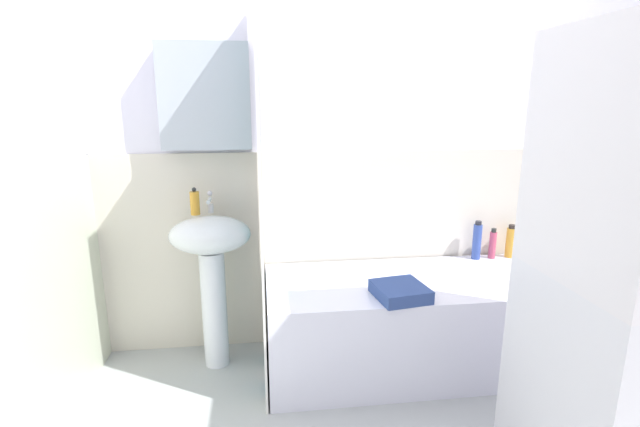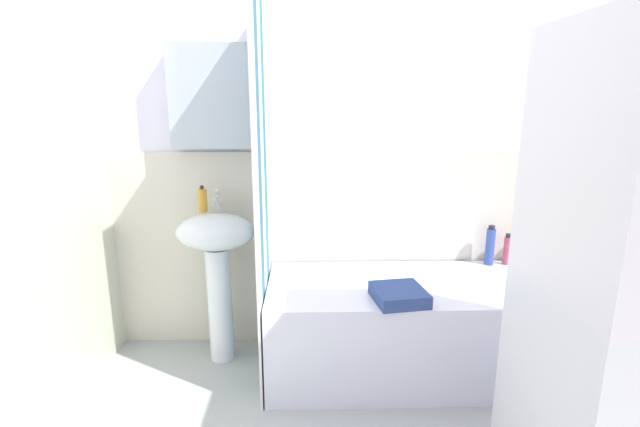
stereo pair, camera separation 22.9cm
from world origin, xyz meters
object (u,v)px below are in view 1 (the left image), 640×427
object	(u,v)px
sink	(211,258)
shampoo_bottle	(511,242)
soap_dispenser	(195,203)
bathtub	(412,322)
towel_folded	(400,291)
conditioner_bottle	(493,244)
lotion_bottle	(477,241)
washer_dryer_stack	(640,280)

from	to	relation	value
sink	shampoo_bottle	size ratio (longest dim) A/B	4.17
soap_dispenser	bathtub	distance (m)	1.39
sink	towel_folded	xyz separation A→B (m)	(0.96, -0.38, -0.09)
conditioner_bottle	lotion_bottle	world-z (taller)	lotion_bottle
shampoo_bottle	lotion_bottle	bearing A→B (deg)	-178.84
sink	bathtub	world-z (taller)	sink
shampoo_bottle	towel_folded	world-z (taller)	shampoo_bottle
soap_dispenser	towel_folded	xyz separation A→B (m)	(1.04, -0.44, -0.39)
sink	washer_dryer_stack	distance (m)	1.95
washer_dryer_stack	sink	bearing A→B (deg)	146.30
sink	soap_dispenser	xyz separation A→B (m)	(-0.08, 0.06, 0.30)
sink	lotion_bottle	xyz separation A→B (m)	(1.61, 0.13, -0.00)
soap_dispenser	towel_folded	bearing A→B (deg)	-23.12
soap_dispenser	shampoo_bottle	world-z (taller)	soap_dispenser
conditioner_bottle	washer_dryer_stack	distance (m)	1.23
sink	lotion_bottle	size ratio (longest dim) A/B	3.61
towel_folded	bathtub	bearing A→B (deg)	55.80
sink	washer_dryer_stack	bearing A→B (deg)	-33.70
bathtub	conditioner_bottle	distance (m)	0.75
lotion_bottle	conditioner_bottle	bearing A→B (deg)	-0.57
shampoo_bottle	lotion_bottle	xyz separation A→B (m)	(-0.23, -0.00, 0.02)
soap_dispenser	lotion_bottle	size ratio (longest dim) A/B	0.62
conditioner_bottle	washer_dryer_stack	size ratio (longest dim) A/B	0.11
bathtub	washer_dryer_stack	xyz separation A→B (m)	(0.50, -0.92, 0.60)
shampoo_bottle	towel_folded	bearing A→B (deg)	-149.65
lotion_bottle	towel_folded	size ratio (longest dim) A/B	0.96
washer_dryer_stack	lotion_bottle	bearing A→B (deg)	90.36
soap_dispenser	washer_dryer_stack	xyz separation A→B (m)	(1.69, -1.14, -0.08)
lotion_bottle	towel_folded	world-z (taller)	lotion_bottle
sink	conditioner_bottle	world-z (taller)	sink
soap_dispenser	washer_dryer_stack	world-z (taller)	washer_dryer_stack
shampoo_bottle	soap_dispenser	bearing A→B (deg)	-177.97
bathtub	lotion_bottle	xyz separation A→B (m)	(0.49, 0.28, 0.38)
sink	conditioner_bottle	size ratio (longest dim) A/B	4.56
conditioner_bottle	towel_folded	bearing A→B (deg)	-146.02
lotion_bottle	soap_dispenser	bearing A→B (deg)	-177.85
lotion_bottle	washer_dryer_stack	world-z (taller)	washer_dryer_stack
shampoo_bottle	conditioner_bottle	world-z (taller)	shampoo_bottle
lotion_bottle	towel_folded	distance (m)	0.82
conditioner_bottle	lotion_bottle	bearing A→B (deg)	179.43
soap_dispenser	towel_folded	distance (m)	1.19
conditioner_bottle	lotion_bottle	size ratio (longest dim) A/B	0.79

